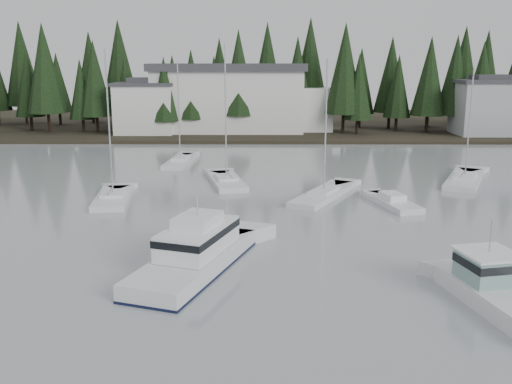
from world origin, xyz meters
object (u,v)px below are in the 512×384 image
sailboat_9 (324,196)px  sailboat_7 (465,181)px  harbor_inn (241,99)px  house_east_a (489,106)px  sailboat_5 (180,163)px  runabout_1 (392,204)px  house_west (145,107)px  sailboat_2 (113,200)px  sailboat_1 (226,183)px  lobster_boat_teal (501,296)px  cabin_cruiser_center (196,257)px

sailboat_9 → sailboat_7: bearing=-38.6°
harbor_inn → house_east_a: bearing=-6.4°
sailboat_5 → runabout_1: sailboat_5 is taller
harbor_inn → house_west: bearing=-167.5°
sailboat_2 → sailboat_5: (3.28, 18.57, -0.01)m
sailboat_1 → sailboat_2: size_ratio=1.05×
sailboat_2 → sailboat_9: size_ratio=1.07×
house_east_a → harbor_inn: 39.21m
sailboat_2 → lobster_boat_teal: bearing=-138.6°
house_east_a → sailboat_9: 50.92m
cabin_cruiser_center → sailboat_5: bearing=28.2°
cabin_cruiser_center → sailboat_5: 35.53m
house_east_a → sailboat_9: sailboat_9 is taller
house_west → runabout_1: (29.24, -44.68, -4.52)m
cabin_cruiser_center → sailboat_7: size_ratio=1.01×
sailboat_1 → sailboat_7: 23.80m
harbor_inn → sailboat_2: bearing=-101.6°
harbor_inn → lobster_boat_teal: size_ratio=3.34×
runabout_1 → sailboat_9: bearing=46.6°
house_west → harbor_inn: size_ratio=0.32×
lobster_boat_teal → sailboat_9: size_ratio=0.71×
sailboat_5 → cabin_cruiser_center: bearing=-166.5°
lobster_boat_teal → sailboat_1: 32.54m
sailboat_5 → harbor_inn: bearing=-8.3°
harbor_inn → sailboat_7: 45.51m
lobster_boat_teal → sailboat_2: size_ratio=0.66×
lobster_boat_teal → sailboat_1: sailboat_1 is taller
sailboat_5 → sailboat_7: size_ratio=1.04×
house_west → sailboat_7: sailboat_7 is taller
lobster_boat_teal → house_west: bearing=12.8°
sailboat_5 → lobster_boat_teal: bearing=-148.0°
sailboat_2 → runabout_1: sailboat_2 is taller
sailboat_7 → sailboat_1: bearing=117.8°
sailboat_7 → sailboat_9: 16.20m
harbor_inn → cabin_cruiser_center: bearing=-90.6°
sailboat_2 → sailboat_7: 34.15m
house_east_a → sailboat_1: size_ratio=0.75×
house_west → sailboat_2: 43.87m
house_east_a → sailboat_9: bearing=-126.5°
house_east_a → house_west: bearing=178.9°
house_east_a → sailboat_9: (-30.16, -40.74, -4.84)m
harbor_inn → sailboat_2: (-9.56, -46.63, -5.70)m
sailboat_9 → cabin_cruiser_center: bearing=179.9°
house_east_a → sailboat_1: 52.83m
house_east_a → sailboat_5: 51.31m
sailboat_5 → sailboat_9: bearing=-134.2°
runabout_1 → house_east_a: bearing=-44.3°
sailboat_1 → sailboat_7: sailboat_1 is taller
cabin_cruiser_center → sailboat_1: 23.64m
sailboat_1 → sailboat_9: sailboat_1 is taller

